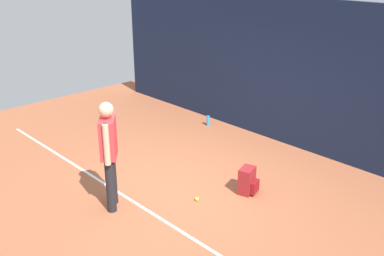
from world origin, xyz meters
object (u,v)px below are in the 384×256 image
object	(u,v)px
tennis_player	(109,150)
backpack	(248,181)
tennis_ball_near_player	(197,199)
water_bottle	(208,121)

from	to	relation	value
tennis_player	backpack	distance (m)	2.30
backpack	tennis_ball_near_player	xyz separation A→B (m)	(-0.38, -0.78, -0.18)
tennis_ball_near_player	water_bottle	world-z (taller)	water_bottle
tennis_player	water_bottle	size ratio (longest dim) A/B	7.26
tennis_player	water_bottle	xyz separation A→B (m)	(-1.42, 3.56, -0.85)
tennis_player	tennis_ball_near_player	size ratio (longest dim) A/B	25.76
tennis_ball_near_player	water_bottle	size ratio (longest dim) A/B	0.28
tennis_player	tennis_ball_near_player	xyz separation A→B (m)	(0.78, 1.06, -0.93)
tennis_ball_near_player	backpack	bearing A→B (deg)	63.89
tennis_player	tennis_ball_near_player	distance (m)	1.61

